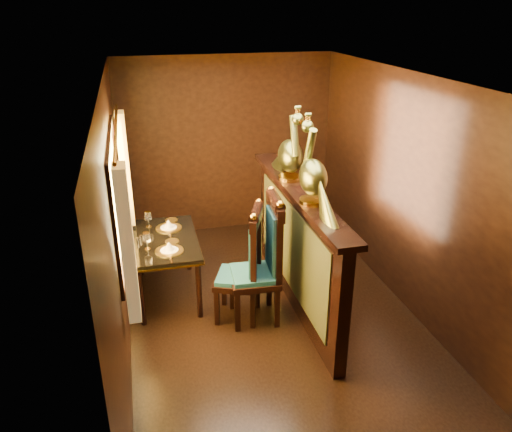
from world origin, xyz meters
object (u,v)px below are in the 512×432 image
at_px(dining_table, 164,244).
at_px(peacock_left, 314,162).
at_px(chair_right, 266,255).
at_px(peacock_right, 291,142).
at_px(chair_left, 249,261).

distance_m(dining_table, peacock_left, 2.00).
distance_m(chair_right, peacock_left, 1.13).
bearing_deg(peacock_left, peacock_right, 90.00).
height_order(chair_right, peacock_right, peacock_right).
xyz_separation_m(chair_left, peacock_left, (0.57, -0.24, 1.10)).
height_order(dining_table, chair_left, chair_left).
bearing_deg(chair_left, chair_right, 11.10).
xyz_separation_m(dining_table, chair_left, (0.81, -0.67, 0.03)).
bearing_deg(peacock_right, chair_left, -140.67).
height_order(chair_left, peacock_left, peacock_left).
xyz_separation_m(dining_table, peacock_right, (1.38, -0.20, 1.13)).
height_order(dining_table, peacock_left, peacock_left).
relative_size(chair_left, peacock_left, 1.57).
height_order(chair_left, chair_right, chair_right).
distance_m(chair_left, chair_right, 0.19).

